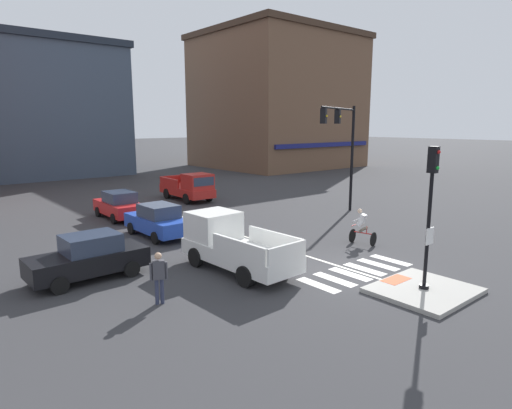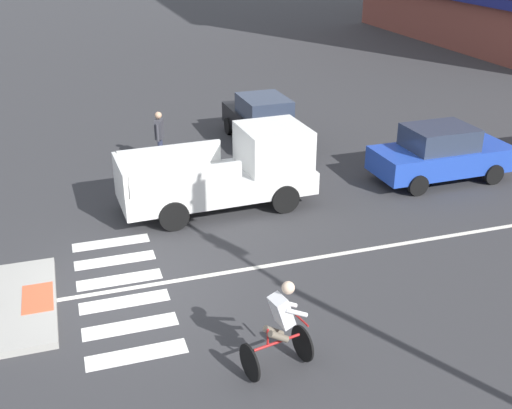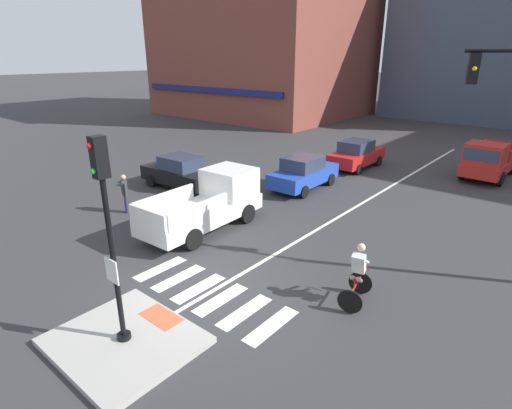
% 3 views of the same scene
% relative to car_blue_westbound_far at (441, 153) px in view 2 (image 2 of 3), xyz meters
% --- Properties ---
extents(ground_plane, '(300.00, 300.00, 0.00)m').
position_rel_car_blue_westbound_far_xyz_m(ground_plane, '(3.33, -9.57, -0.81)').
color(ground_plane, '#333335').
extents(tactile_pad_front, '(1.10, 0.60, 0.01)m').
position_rel_car_blue_westbound_far_xyz_m(tactile_pad_front, '(3.33, -11.37, -0.66)').
color(tactile_pad_front, '#DB5B38').
rests_on(tactile_pad_front, traffic_island).
extents(crosswalk_stripe_a, '(0.44, 1.80, 0.01)m').
position_rel_car_blue_westbound_far_xyz_m(crosswalk_stripe_a, '(1.11, -9.71, -0.81)').
color(crosswalk_stripe_a, silver).
rests_on(crosswalk_stripe_a, ground).
extents(crosswalk_stripe_b, '(0.44, 1.80, 0.01)m').
position_rel_car_blue_westbound_far_xyz_m(crosswalk_stripe_b, '(2.00, -9.71, -0.81)').
color(crosswalk_stripe_b, silver).
rests_on(crosswalk_stripe_b, ground).
extents(crosswalk_stripe_c, '(0.44, 1.80, 0.01)m').
position_rel_car_blue_westbound_far_xyz_m(crosswalk_stripe_c, '(2.88, -9.71, -0.81)').
color(crosswalk_stripe_c, silver).
rests_on(crosswalk_stripe_c, ground).
extents(crosswalk_stripe_d, '(0.44, 1.80, 0.01)m').
position_rel_car_blue_westbound_far_xyz_m(crosswalk_stripe_d, '(3.77, -9.71, -0.81)').
color(crosswalk_stripe_d, silver).
rests_on(crosswalk_stripe_d, ground).
extents(crosswalk_stripe_e, '(0.44, 1.80, 0.01)m').
position_rel_car_blue_westbound_far_xyz_m(crosswalk_stripe_e, '(4.65, -9.71, -0.81)').
color(crosswalk_stripe_e, silver).
rests_on(crosswalk_stripe_e, ground).
extents(crosswalk_stripe_f, '(0.44, 1.80, 0.01)m').
position_rel_car_blue_westbound_far_xyz_m(crosswalk_stripe_f, '(5.54, -9.71, -0.81)').
color(crosswalk_stripe_f, silver).
rests_on(crosswalk_stripe_f, ground).
extents(car_blue_westbound_far, '(1.91, 4.13, 1.64)m').
position_rel_car_blue_westbound_far_xyz_m(car_blue_westbound_far, '(0.00, 0.00, 0.00)').
color(car_blue_westbound_far, '#2347B7').
rests_on(car_blue_westbound_far, ground).
extents(car_black_cross_left, '(4.14, 1.92, 1.64)m').
position_rel_car_blue_westbound_far_xyz_m(car_black_cross_left, '(-4.78, -3.91, 0.00)').
color(car_black_cross_left, black).
rests_on(car_black_cross_left, ground).
extents(pickup_truck_white_westbound_near, '(2.22, 5.18, 2.08)m').
position_rel_car_blue_westbound_far_xyz_m(pickup_truck_white_westbound_near, '(-0.12, -6.28, 0.17)').
color(pickup_truck_white_westbound_near, white).
rests_on(pickup_truck_white_westbound_near, ground).
extents(cyclist, '(0.87, 1.20, 1.68)m').
position_rel_car_blue_westbound_far_xyz_m(cyclist, '(6.64, -7.40, 0.06)').
color(cyclist, black).
rests_on(cyclist, ground).
extents(pedestrian_at_curb_left, '(0.51, 0.34, 1.67)m').
position_rel_car_blue_westbound_far_xyz_m(pedestrian_at_curb_left, '(-3.90, -7.61, 0.17)').
color(pedestrian_at_curb_left, '#2D334C').
rests_on(pedestrian_at_curb_left, ground).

